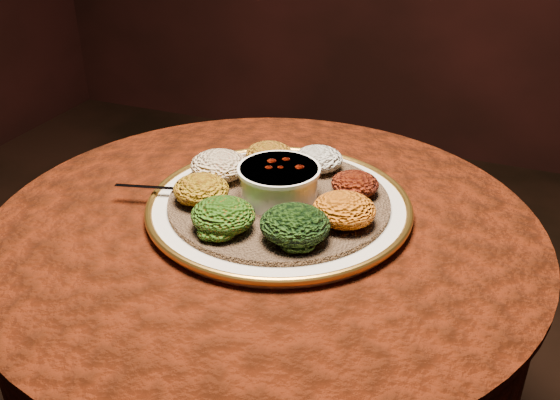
% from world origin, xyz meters
% --- Properties ---
extents(table, '(0.96, 0.96, 0.73)m').
position_xyz_m(table, '(0.00, 0.00, 0.55)').
color(table, black).
rests_on(table, ground).
extents(platter, '(0.49, 0.49, 0.02)m').
position_xyz_m(platter, '(0.01, 0.04, 0.75)').
color(platter, silver).
rests_on(platter, table).
extents(injera, '(0.43, 0.43, 0.01)m').
position_xyz_m(injera, '(0.01, 0.04, 0.76)').
color(injera, brown).
rests_on(injera, platter).
extents(stew_bowl, '(0.14, 0.14, 0.06)m').
position_xyz_m(stew_bowl, '(0.01, 0.04, 0.80)').
color(stew_bowl, white).
rests_on(stew_bowl, injera).
extents(spoon, '(0.15, 0.06, 0.01)m').
position_xyz_m(spoon, '(-0.16, -0.00, 0.77)').
color(spoon, silver).
rests_on(spoon, injera).
extents(portion_ayib, '(0.09, 0.09, 0.04)m').
position_xyz_m(portion_ayib, '(0.04, 0.17, 0.78)').
color(portion_ayib, silver).
rests_on(portion_ayib, injera).
extents(portion_kitfo, '(0.08, 0.08, 0.04)m').
position_xyz_m(portion_kitfo, '(0.13, 0.10, 0.78)').
color(portion_kitfo, black).
rests_on(portion_kitfo, injera).
extents(portion_tikil, '(0.10, 0.10, 0.05)m').
position_xyz_m(portion_tikil, '(0.14, 0.00, 0.79)').
color(portion_tikil, '#C56C10').
rests_on(portion_tikil, injera).
extents(portion_gomen, '(0.11, 0.11, 0.05)m').
position_xyz_m(portion_gomen, '(0.09, -0.07, 0.79)').
color(portion_gomen, black).
rests_on(portion_gomen, injera).
extents(portion_mixveg, '(0.11, 0.10, 0.05)m').
position_xyz_m(portion_mixveg, '(-0.03, -0.09, 0.79)').
color(portion_mixveg, '#9A3B09').
rests_on(portion_mixveg, injera).
extents(portion_kik, '(0.10, 0.09, 0.05)m').
position_xyz_m(portion_kik, '(-0.11, -0.02, 0.79)').
color(portion_kik, '#A37A0E').
rests_on(portion_kik, injera).
extents(portion_timatim, '(0.11, 0.10, 0.05)m').
position_xyz_m(portion_timatim, '(-0.12, 0.07, 0.79)').
color(portion_timatim, maroon).
rests_on(portion_timatim, injera).
extents(portion_shiro, '(0.09, 0.09, 0.04)m').
position_xyz_m(portion_shiro, '(-0.05, 0.16, 0.78)').
color(portion_shiro, '#8F4E11').
rests_on(portion_shiro, injera).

